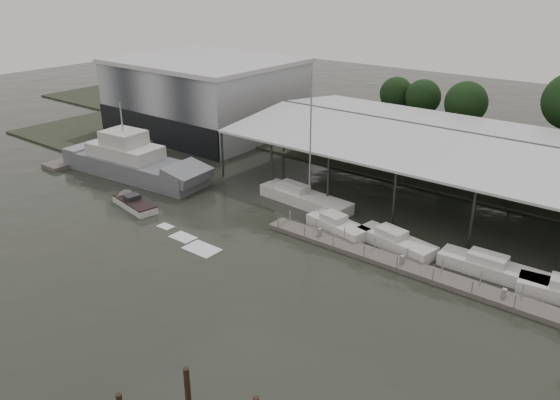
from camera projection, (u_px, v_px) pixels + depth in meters
The scene contains 13 objects.
ground at pixel (190, 262), 44.66m from camera, with size 200.00×200.00×0.00m, color #262A22.
land_strip_far at pixel (415, 144), 75.06m from camera, with size 140.00×30.00×0.30m.
land_strip_west at pixel (156, 117), 89.18m from camera, with size 20.00×40.00×0.30m.
storage_warehouse at pixel (206, 95), 80.29m from camera, with size 24.50×20.50×10.50m.
covered_boat_shed at pixel (520, 149), 52.88m from camera, with size 58.24×24.00×6.96m.
trawler_dock at pixel (111, 150), 71.82m from camera, with size 3.00×18.00×0.50m.
floating_dock at pixel (413, 269), 43.27m from camera, with size 28.00×2.00×1.40m.
grey_trawler at pixel (134, 163), 63.07m from camera, with size 20.02×6.82×8.84m.
white_sailboat at pixel (304, 198), 55.65m from camera, with size 10.57×3.37×13.80m.
speedboat_underway at pixel (132, 202), 55.24m from camera, with size 17.43×4.98×2.00m.
moored_cruiser_0 at pixel (337, 225), 49.73m from camera, with size 6.42×3.33×1.70m.
moored_cruiser_1 at pixel (395, 241), 46.82m from camera, with size 7.42×3.44×1.70m.
moored_cruiser_2 at pixel (492, 268), 42.60m from camera, with size 8.37×2.36×1.70m.
Camera 1 is at (30.06, -26.24, 21.98)m, focal length 35.00 mm.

